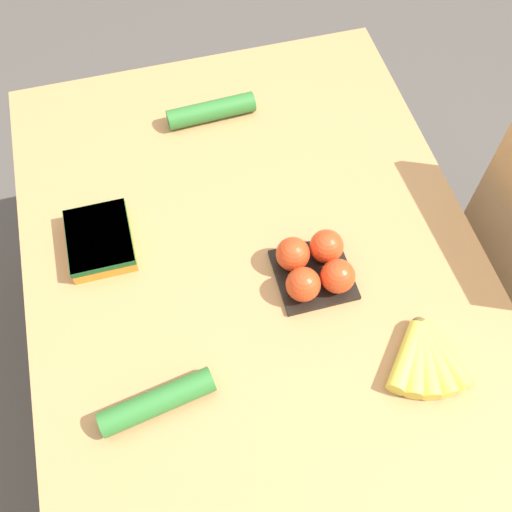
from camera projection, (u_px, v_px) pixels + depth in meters
ground_plane at (256, 376)px, 1.89m from camera, size 12.00×12.00×0.00m
dining_table at (256, 283)px, 1.35m from camera, size 1.29×0.96×0.72m
banana_bunch at (425, 357)px, 1.14m from camera, size 0.16×0.16×0.04m
tomato_pack at (315, 266)px, 1.22m from camera, size 0.16×0.16×0.08m
carrot_bag at (100, 240)px, 1.27m from camera, size 0.16×0.13×0.04m
cucumber_near at (157, 402)px, 1.09m from camera, size 0.08×0.22×0.05m
cucumber_far at (211, 111)px, 1.45m from camera, size 0.06×0.22×0.05m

